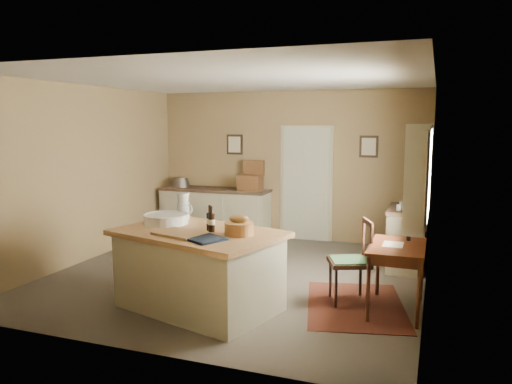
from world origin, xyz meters
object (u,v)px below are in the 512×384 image
sideboard (215,210)px  writing_desk (397,253)px  right_cabinet (406,238)px  work_island (198,267)px  shelving_unit (421,194)px  desk_chair (349,262)px

sideboard → writing_desk: size_ratio=2.17×
writing_desk → right_cabinet: size_ratio=0.98×
work_island → shelving_unit: shelving_unit is taller
sideboard → shelving_unit: bearing=-3.1°
work_island → desk_chair: (1.59, 0.77, 0.01)m
work_island → shelving_unit: bearing=70.7°
desk_chair → writing_desk: bearing=-30.5°
work_island → shelving_unit: size_ratio=1.03×
sideboard → right_cabinet: sideboard is taller
work_island → right_cabinet: (2.14, 2.48, -0.02)m
work_island → right_cabinet: work_island is taller
work_island → shelving_unit: (2.30, 3.30, 0.53)m
work_island → writing_desk: size_ratio=2.15×
shelving_unit → sideboard: bearing=176.9°
sideboard → right_cabinet: size_ratio=2.12×
desk_chair → right_cabinet: right_cabinet is taller
sideboard → desk_chair: 4.05m
sideboard → right_cabinet: bearing=-16.0°
writing_desk → shelving_unit: size_ratio=0.48×
desk_chair → shelving_unit: (0.70, 2.53, 0.52)m
work_island → sideboard: bearing=127.4°
work_island → sideboard: work_island is taller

